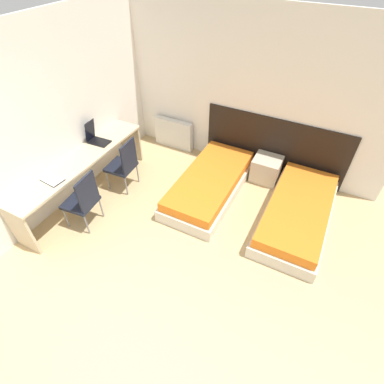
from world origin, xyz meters
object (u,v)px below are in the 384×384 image
chair_near_notebook (83,199)px  laptop (96,138)px  bed_near_door (297,213)px  chair_near_laptop (124,163)px  nightstand (266,169)px  bed_near_window (210,184)px

chair_near_notebook → laptop: bearing=111.9°
bed_near_door → chair_near_laptop: size_ratio=2.15×
bed_near_door → nightstand: bearing=133.1°
bed_near_door → chair_near_notebook: bearing=-152.0°
nightstand → bed_near_door: bearing=-46.9°
bed_near_door → chair_near_notebook: size_ratio=2.15×
bed_near_window → bed_near_door: size_ratio=1.00×
nightstand → chair_near_laptop: 2.46m
laptop → nightstand: bearing=23.4°
bed_near_door → chair_near_notebook: chair_near_notebook is taller
nightstand → chair_near_notebook: chair_near_notebook is taller
bed_near_window → bed_near_door: same height
chair_near_notebook → bed_near_window: bearing=42.3°
bed_near_window → bed_near_door: bearing=0.0°
chair_near_laptop → chair_near_notebook: 0.96m
bed_near_window → bed_near_door: (1.46, 0.00, 0.00)m
laptop → chair_near_notebook: bearing=-65.4°
bed_near_window → chair_near_laptop: (-1.33, -0.52, 0.32)m
bed_near_window → laptop: size_ratio=5.52×
bed_near_door → chair_near_notebook: (-2.80, -1.49, 0.32)m
laptop → bed_near_door: bearing=5.6°
bed_near_door → chair_near_laptop: chair_near_laptop is taller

